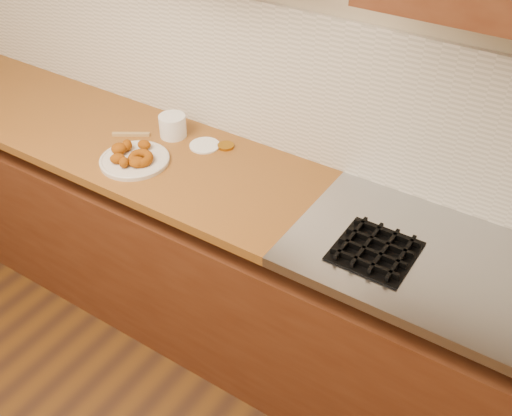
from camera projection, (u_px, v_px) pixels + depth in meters
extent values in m
cube|color=tan|center=(241.00, 34.00, 2.32)|extent=(4.00, 0.02, 2.70)
cube|color=#582C16|center=(205.00, 261.00, 2.71)|extent=(3.60, 0.60, 0.77)
cube|color=#92581E|center=(84.00, 127.00, 2.69)|extent=(2.30, 0.62, 0.04)
cube|color=#9EA0A5|center=(486.00, 282.00, 1.91)|extent=(1.30, 0.62, 0.04)
cube|color=silver|center=(239.00, 71.00, 2.41)|extent=(3.60, 0.02, 0.60)
cube|color=black|center=(375.00, 251.00, 2.00)|extent=(0.26, 0.26, 0.01)
cube|color=black|center=(351.00, 238.00, 2.03)|extent=(0.01, 0.24, 0.02)
cube|color=black|center=(364.00, 263.00, 1.93)|extent=(0.24, 0.01, 0.02)
cube|color=black|center=(367.00, 244.00, 2.00)|extent=(0.01, 0.24, 0.02)
cube|color=black|center=(372.00, 253.00, 1.97)|extent=(0.24, 0.01, 0.02)
cube|color=black|center=(384.00, 251.00, 1.97)|extent=(0.01, 0.24, 0.02)
cube|color=black|center=(379.00, 243.00, 2.01)|extent=(0.24, 0.01, 0.02)
cube|color=black|center=(401.00, 258.00, 1.95)|extent=(0.01, 0.24, 0.02)
cube|color=black|center=(386.00, 233.00, 2.05)|extent=(0.24, 0.01, 0.02)
cylinder|color=beige|center=(135.00, 160.00, 2.42)|extent=(0.28, 0.28, 0.02)
torus|color=#874508|center=(140.00, 158.00, 2.39)|extent=(0.14, 0.14, 0.05)
ellipsoid|color=#874508|center=(127.00, 145.00, 2.45)|extent=(0.06, 0.07, 0.05)
ellipsoid|color=#874508|center=(119.00, 149.00, 2.43)|extent=(0.09, 0.09, 0.05)
ellipsoid|color=#874508|center=(118.00, 159.00, 2.38)|extent=(0.08, 0.08, 0.04)
ellipsoid|color=#874508|center=(124.00, 162.00, 2.36)|extent=(0.06, 0.06, 0.04)
ellipsoid|color=#874508|center=(144.00, 145.00, 2.46)|extent=(0.07, 0.06, 0.04)
ellipsoid|color=#874508|center=(137.00, 162.00, 2.36)|extent=(0.08, 0.08, 0.04)
cylinder|color=white|center=(173.00, 126.00, 2.56)|extent=(0.13, 0.13, 0.10)
cylinder|color=white|center=(205.00, 145.00, 2.52)|extent=(0.16, 0.16, 0.01)
cylinder|color=#A26B15|center=(226.00, 146.00, 2.51)|extent=(0.08, 0.08, 0.01)
cube|color=#A4824C|center=(131.00, 134.00, 2.59)|extent=(0.15, 0.10, 0.01)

